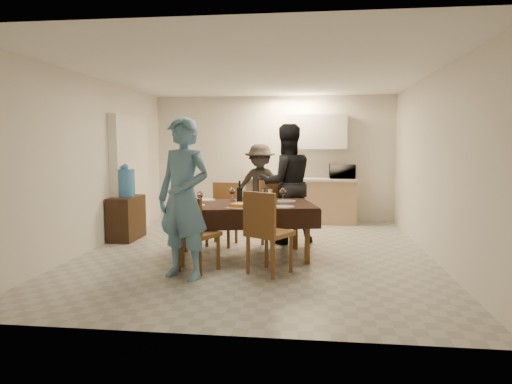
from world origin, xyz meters
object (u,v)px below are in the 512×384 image
(console, at_px, (126,218))
(person_far, at_px, (286,184))
(dining_table, at_px, (243,206))
(water_jug, at_px, (125,183))
(person_near, at_px, (184,198))
(person_kitchen, at_px, (260,185))
(wine_bottle, at_px, (240,192))
(microwave, at_px, (342,171))
(water_pitcher, at_px, (267,197))
(savoury_tart, at_px, (246,206))

(console, bearing_deg, person_far, 1.32)
(dining_table, relative_size, water_jug, 4.69)
(dining_table, xyz_separation_m, person_near, (-0.55, -1.05, 0.23))
(person_far, height_order, person_kitchen, person_far)
(person_near, distance_m, person_kitchen, 3.66)
(wine_bottle, distance_m, person_near, 1.21)
(wine_bottle, bearing_deg, microwave, 61.37)
(dining_table, xyz_separation_m, person_kitchen, (-0.05, 2.58, 0.07))
(wine_bottle, height_order, person_near, person_near)
(water_pitcher, relative_size, person_far, 0.12)
(wine_bottle, distance_m, person_kitchen, 2.53)
(person_far, bearing_deg, person_near, 40.77)
(dining_table, height_order, person_kitchen, person_kitchen)
(savoury_tart, xyz_separation_m, person_near, (-0.65, -0.67, 0.17))
(dining_table, distance_m, wine_bottle, 0.21)
(water_jug, bearing_deg, console, 0.00)
(microwave, distance_m, person_far, 2.23)
(water_pitcher, bearing_deg, wine_bottle, 165.96)
(water_jug, bearing_deg, person_kitchen, 37.34)
(wine_bottle, relative_size, microwave, 0.63)
(microwave, relative_size, person_near, 0.26)
(water_pitcher, xyz_separation_m, person_kitchen, (-0.40, 2.63, -0.08))
(water_jug, relative_size, water_pitcher, 2.08)
(water_pitcher, xyz_separation_m, microwave, (1.22, 3.08, 0.17))
(dining_table, height_order, person_far, person_far)
(console, distance_m, wine_bottle, 2.35)
(water_pitcher, height_order, person_near, person_near)
(water_pitcher, height_order, savoury_tart, water_pitcher)
(dining_table, xyz_separation_m, person_far, (0.55, 1.05, 0.23))
(person_near, bearing_deg, water_pitcher, 69.58)
(dining_table, height_order, console, dining_table)
(water_pitcher, bearing_deg, person_kitchen, 98.57)
(person_far, bearing_deg, person_kitchen, -90.24)
(wine_bottle, height_order, microwave, microwave)
(dining_table, height_order, person_near, person_near)
(savoury_tart, bearing_deg, console, 148.42)
(microwave, bearing_deg, water_pitcher, 68.29)
(water_jug, bearing_deg, wine_bottle, -24.33)
(water_jug, height_order, water_pitcher, water_jug)
(savoury_tart, distance_m, person_far, 1.51)
(person_near, height_order, person_kitchen, person_near)
(dining_table, bearing_deg, person_far, 50.02)
(wine_bottle, relative_size, water_pitcher, 1.45)
(water_jug, relative_size, microwave, 0.91)
(wine_bottle, bearing_deg, person_kitchen, 89.90)
(console, xyz_separation_m, water_jug, (0.00, 0.00, 0.59))
(dining_table, relative_size, savoury_tart, 5.09)
(wine_bottle, bearing_deg, water_pitcher, -14.04)
(savoury_tart, relative_size, person_near, 0.22)
(dining_table, distance_m, water_jug, 2.36)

